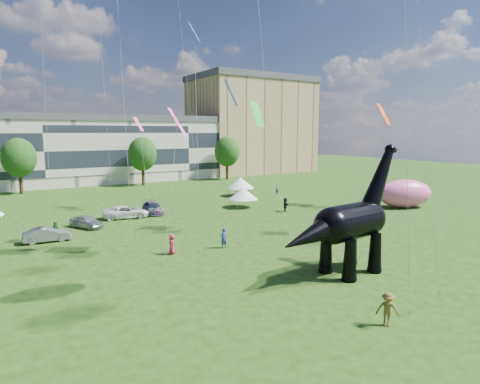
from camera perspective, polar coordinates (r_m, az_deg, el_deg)
ground at (r=26.74m, az=7.04°, el=-13.07°), size 220.00×220.00×0.00m
terrace_row at (r=81.72m, az=-26.50°, el=4.97°), size 78.00×11.00×12.00m
apartment_block at (r=101.04m, az=1.64°, el=9.21°), size 28.00×18.00×22.00m
tree_mid_left at (r=72.45m, az=-28.97°, el=4.69°), size 5.20×5.20×9.44m
tree_mid_right at (r=76.15m, az=-13.73°, el=5.64°), size 5.20×5.20×9.44m
tree_far_right at (r=83.53m, az=-1.86°, el=6.11°), size 5.20×5.20×9.44m
dinosaur_sculpture at (r=28.61m, az=15.00°, el=-4.52°), size 11.38×3.38×9.27m
car_silver at (r=44.43m, az=-21.01°, el=-3.92°), size 3.23×4.22×1.34m
car_grey at (r=40.22m, az=-25.75°, el=-5.49°), size 4.13×1.71×1.33m
car_white at (r=47.90m, az=-15.90°, el=-2.75°), size 5.51×3.27×1.43m
car_dark at (r=49.89m, az=-12.26°, el=-2.22°), size 2.28×4.81×1.36m
gazebo_near at (r=52.43m, az=0.46°, el=-0.24°), size 4.37×4.37×2.59m
gazebo_far at (r=61.87m, az=0.05°, el=1.29°), size 4.89×4.89×2.87m
inflatable_pink at (r=56.57m, az=22.35°, el=-0.21°), size 8.24×6.15×3.70m
visitors at (r=36.42m, az=-10.58°, el=-5.83°), size 48.98×38.62×1.88m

